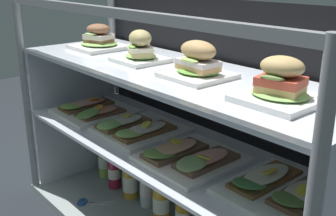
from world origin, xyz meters
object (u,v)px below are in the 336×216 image
(juice_bottle_front_right_end, at_px, (147,184))
(open_sandwich_tray_right_of_center, at_px, (281,189))
(open_sandwich_tray_mid_left, at_px, (92,110))
(open_sandwich_tray_mid_right, at_px, (189,156))
(plated_roll_sandwich_right_of_center, at_px, (99,41))
(kitchen_scissors, at_px, (87,202))
(juice_bottle_back_left, at_px, (161,201))
(plated_roll_sandwich_far_left, at_px, (198,64))
(juice_bottle_front_second, at_px, (104,160))
(juice_bottle_back_right, at_px, (130,178))
(open_sandwich_tray_center, at_px, (136,128))
(juice_bottle_near_post, at_px, (114,172))
(juice_bottle_back_center, at_px, (184,213))
(plated_roll_sandwich_near_right_corner, at_px, (140,50))
(plated_roll_sandwich_center, at_px, (280,86))

(juice_bottle_front_right_end, bearing_deg, open_sandwich_tray_right_of_center, -4.16)
(open_sandwich_tray_mid_left, height_order, open_sandwich_tray_mid_right, open_sandwich_tray_mid_left)
(plated_roll_sandwich_right_of_center, bearing_deg, open_sandwich_tray_mid_right, -4.88)
(open_sandwich_tray_mid_left, relative_size, kitchen_scissors, 2.06)
(plated_roll_sandwich_right_of_center, relative_size, juice_bottle_back_left, 0.93)
(plated_roll_sandwich_far_left, distance_m, juice_bottle_front_second, 0.97)
(open_sandwich_tray_right_of_center, relative_size, juice_bottle_back_right, 1.32)
(open_sandwich_tray_mid_left, xyz_separation_m, open_sandwich_tray_right_of_center, (0.96, 0.05, 0.00))
(plated_roll_sandwich_right_of_center, xyz_separation_m, kitchen_scissors, (0.07, -0.15, -0.70))
(open_sandwich_tray_center, xyz_separation_m, juice_bottle_near_post, (-0.28, 0.06, -0.32))
(open_sandwich_tray_mid_right, height_order, open_sandwich_tray_right_of_center, open_sandwich_tray_right_of_center)
(open_sandwich_tray_mid_right, relative_size, open_sandwich_tray_right_of_center, 1.01)
(juice_bottle_front_second, xyz_separation_m, juice_bottle_back_center, (0.60, -0.01, -0.01))
(juice_bottle_back_center, bearing_deg, open_sandwich_tray_mid_right, -37.45)
(juice_bottle_front_second, bearing_deg, open_sandwich_tray_mid_right, -8.33)
(juice_bottle_near_post, distance_m, juice_bottle_back_center, 0.47)
(juice_bottle_front_second, bearing_deg, plated_roll_sandwich_right_of_center, -28.77)
(plated_roll_sandwich_right_of_center, height_order, juice_bottle_back_right, plated_roll_sandwich_right_of_center)
(plated_roll_sandwich_near_right_corner, relative_size, juice_bottle_back_right, 0.72)
(plated_roll_sandwich_far_left, distance_m, open_sandwich_tray_center, 0.45)
(plated_roll_sandwich_center, relative_size, open_sandwich_tray_mid_right, 0.62)
(open_sandwich_tray_mid_right, xyz_separation_m, kitchen_scissors, (-0.56, -0.10, -0.40))
(juice_bottle_front_right_end, height_order, kitchen_scissors, juice_bottle_front_right_end)
(open_sandwich_tray_center, distance_m, juice_bottle_back_center, 0.39)
(open_sandwich_tray_mid_right, bearing_deg, plated_roll_sandwich_far_left, 83.22)
(plated_roll_sandwich_right_of_center, xyz_separation_m, juice_bottle_back_right, (0.15, 0.03, -0.61))
(plated_roll_sandwich_right_of_center, relative_size, open_sandwich_tray_right_of_center, 0.66)
(plated_roll_sandwich_near_right_corner, bearing_deg, plated_roll_sandwich_far_left, -0.70)
(plated_roll_sandwich_right_of_center, relative_size, open_sandwich_tray_mid_right, 0.66)
(plated_roll_sandwich_center, xyz_separation_m, open_sandwich_tray_mid_left, (-0.96, -0.00, -0.31))
(juice_bottle_front_second, bearing_deg, plated_roll_sandwich_center, -5.31)
(juice_bottle_front_right_end, bearing_deg, kitchen_scissors, -133.46)
(open_sandwich_tray_mid_right, xyz_separation_m, juice_bottle_front_right_end, (-0.37, 0.10, -0.30))
(open_sandwich_tray_center, xyz_separation_m, juice_bottle_back_center, (0.19, 0.08, -0.32))
(plated_roll_sandwich_near_right_corner, xyz_separation_m, juice_bottle_back_center, (0.17, 0.07, -0.64))
(juice_bottle_front_right_end, bearing_deg, juice_bottle_front_second, 179.30)
(plated_roll_sandwich_center, relative_size, juice_bottle_back_center, 0.98)
(open_sandwich_tray_right_of_center, xyz_separation_m, juice_bottle_front_right_end, (-0.69, 0.05, -0.30))
(open_sandwich_tray_mid_left, bearing_deg, juice_bottle_front_second, 131.23)
(plated_roll_sandwich_far_left, height_order, juice_bottle_back_left, plated_roll_sandwich_far_left)
(juice_bottle_back_right, bearing_deg, juice_bottle_near_post, -177.37)
(open_sandwich_tray_right_of_center, xyz_separation_m, kitchen_scissors, (-0.88, -0.15, -0.40))
(juice_bottle_near_post, distance_m, juice_bottle_back_right, 0.12)
(juice_bottle_back_left, bearing_deg, juice_bottle_front_right_end, 168.36)
(plated_roll_sandwich_right_of_center, bearing_deg, open_sandwich_tray_right_of_center, -0.13)
(open_sandwich_tray_right_of_center, bearing_deg, kitchen_scissors, -170.40)
(plated_roll_sandwich_near_right_corner, height_order, juice_bottle_near_post, plated_roll_sandwich_near_right_corner)
(kitchen_scissors, bearing_deg, plated_roll_sandwich_far_left, 12.60)
(juice_bottle_front_right_end, relative_size, kitchen_scissors, 1.70)
(plated_roll_sandwich_right_of_center, height_order, juice_bottle_front_right_end, plated_roll_sandwich_right_of_center)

